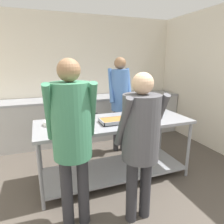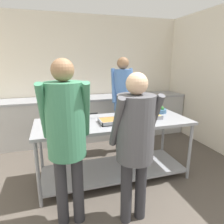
{
  "view_description": "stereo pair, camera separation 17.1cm",
  "coord_description": "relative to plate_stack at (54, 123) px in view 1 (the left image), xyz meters",
  "views": [
    {
      "loc": [
        -0.9,
        -1.05,
        1.7
      ],
      "look_at": [
        0.07,
        1.55,
        0.98
      ],
      "focal_mm": 32.0,
      "sensor_mm": 36.0,
      "label": 1
    },
    {
      "loc": [
        -0.74,
        -1.1,
        1.7
      ],
      "look_at": [
        0.07,
        1.55,
        0.98
      ],
      "focal_mm": 32.0,
      "sensor_mm": 36.0,
      "label": 2
    }
  ],
  "objects": [
    {
      "name": "serving_tray_roast",
      "position": [
        0.78,
        -0.2,
        -0.0
      ],
      "size": [
        0.38,
        0.26,
        0.05
      ],
      "color": "gray",
      "rests_on": "serving_counter"
    },
    {
      "name": "back_counter",
      "position": [
        0.75,
        1.54,
        -0.44
      ],
      "size": [
        4.37,
        0.65,
        0.93
      ],
      "color": "#A8A8A8",
      "rests_on": "ground_plane"
    },
    {
      "name": "wall_right",
      "position": [
        2.98,
        0.18,
        0.42
      ],
      "size": [
        0.06,
        3.58,
        2.65
      ],
      "color": "beige",
      "rests_on": "ground_plane"
    },
    {
      "name": "serving_tray_vegetables",
      "position": [
        1.25,
        -0.13,
        -0.0
      ],
      "size": [
        0.5,
        0.26,
        0.05
      ],
      "color": "gray",
      "rests_on": "serving_counter"
    },
    {
      "name": "broccoli_bowl",
      "position": [
        1.64,
        0.11,
        0.01
      ],
      "size": [
        0.22,
        0.22,
        0.11
      ],
      "color": "#3D668C",
      "rests_on": "serving_counter"
    },
    {
      "name": "serving_counter",
      "position": [
        0.81,
        -0.1,
        -0.31
      ],
      "size": [
        2.15,
        0.82,
        0.88
      ],
      "color": "gray",
      "rests_on": "ground_plane"
    },
    {
      "name": "guest_serving_right",
      "position": [
        0.11,
        -0.8,
        0.15
      ],
      "size": [
        0.49,
        0.37,
        1.72
      ],
      "color": "#2D2D33",
      "rests_on": "ground_plane"
    },
    {
      "name": "cook_behind_counter",
      "position": [
        1.23,
        0.71,
        0.2
      ],
      "size": [
        0.45,
        0.4,
        1.75
      ],
      "color": "#2D2D33",
      "rests_on": "ground_plane"
    },
    {
      "name": "plate_stack",
      "position": [
        0.0,
        0.0,
        0.0
      ],
      "size": [
        0.26,
        0.26,
        0.06
      ],
      "color": "white",
      "rests_on": "serving_counter"
    },
    {
      "name": "guest_serving_left",
      "position": [
        0.77,
        -0.95,
        0.07
      ],
      "size": [
        0.48,
        0.37,
        1.59
      ],
      "color": "#2D2D33",
      "rests_on": "ground_plane"
    },
    {
      "name": "sauce_pan",
      "position": [
        0.36,
        0.08,
        0.02
      ],
      "size": [
        0.39,
        0.25,
        0.09
      ],
      "color": "gray",
      "rests_on": "serving_counter"
    },
    {
      "name": "wall_rear",
      "position": [
        0.75,
        1.91,
        0.42
      ],
      "size": [
        4.53,
        0.06,
        2.65
      ],
      "color": "beige",
      "rests_on": "ground_plane"
    }
  ]
}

